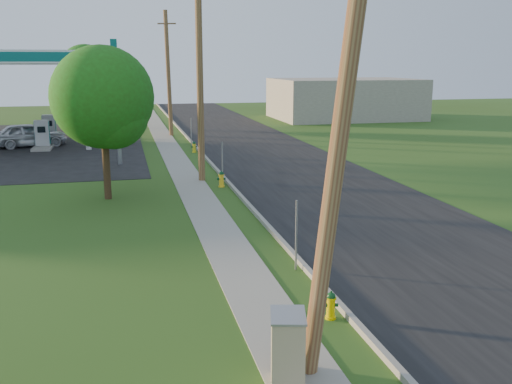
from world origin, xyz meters
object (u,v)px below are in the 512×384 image
tree_lot (87,74)px  fuel_pump_ne (43,138)px  price_pylon (115,66)px  car_silver (29,135)px  hydrant_near (331,305)px  utility_pole_far (168,73)px  tree_verge (105,101)px  utility_pole_near (342,114)px  hydrant_mid (221,179)px  utility_pole_mid (200,78)px  fuel_pump_se (50,131)px  utility_cabinet (288,350)px  hydrant_far (194,147)px

tree_lot → fuel_pump_ne: bearing=-100.4°
price_pylon → car_silver: bearing=125.2°
tree_lot → car_silver: bearing=-105.6°
hydrant_near → fuel_pump_ne: bearing=108.3°
utility_pole_far → tree_lot: bearing=127.9°
tree_lot → tree_verge: bearing=-85.8°
tree_verge → utility_pole_far: bearing=78.4°
utility_pole_near → tree_verge: bearing=105.9°
hydrant_near → hydrant_mid: size_ratio=0.86×
tree_verge → utility_pole_near: bearing=-74.1°
utility_pole_mid → hydrant_near: utility_pole_mid is taller
fuel_pump_se → utility_cabinet: bearing=-77.4°
hydrant_mid → utility_cabinet: (-1.71, -16.72, 0.32)m
hydrant_near → hydrant_far: 24.94m
utility_pole_mid → fuel_pump_ne: 16.31m
tree_verge → hydrant_far: bearing=67.0°
utility_pole_far → fuel_pump_ne: 10.99m
utility_pole_far → hydrant_near: utility_pole_far is taller
utility_pole_mid → utility_pole_near: bearing=-90.0°
utility_pole_mid → hydrant_mid: size_ratio=12.77×
tree_verge → tree_lot: bearing=94.2°
utility_pole_far → tree_verge: 21.37m
tree_lot → hydrant_mid: (7.14, -27.92, -4.27)m
price_pylon → hydrant_far: 7.71m
fuel_pump_ne → tree_lot: size_ratio=0.44×
utility_pole_mid → fuel_pump_se: size_ratio=3.06×
hydrant_far → price_pylon: bearing=-143.2°
utility_cabinet → price_pylon: bearing=96.9°
hydrant_near → hydrant_far: bearing=89.9°
utility_pole_far → tree_verge: bearing=-101.6°
hydrant_near → hydrant_far: size_ratio=0.91×
hydrant_far → car_silver: 11.77m
fuel_pump_se → hydrant_mid: bearing=-62.8°
tree_lot → car_silver: (-3.44, -12.29, -3.82)m
tree_lot → fuel_pump_se: bearing=-104.7°
utility_pole_far → hydrant_far: (0.75, -9.02, -4.45)m
utility_pole_far → car_silver: utility_pole_far is taller
utility_cabinet → tree_lot: bearing=96.9°
tree_verge → car_silver: bearing=108.3°
utility_pole_far → car_silver: size_ratio=1.96×
price_pylon → hydrant_far: price_pylon is taller
tree_lot → utility_cabinet: bearing=-83.1°
utility_pole_far → fuel_pump_ne: size_ratio=2.97×
price_pylon → car_silver: 11.37m
price_pylon → tree_verge: size_ratio=1.08×
utility_pole_far → tree_lot: utility_pole_far is taller
price_pylon → tree_lot: size_ratio=0.95×
fuel_pump_se → tree_verge: bearing=-77.0°
fuel_pump_se → price_pylon: size_ratio=0.47×
utility_pole_near → utility_pole_mid: size_ratio=0.97×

